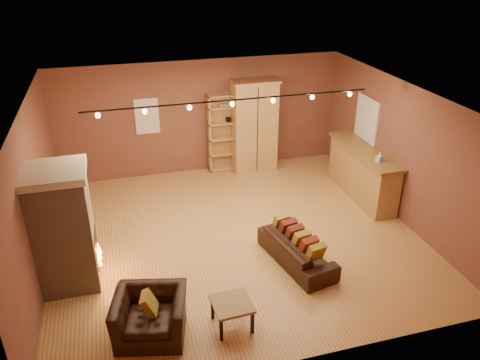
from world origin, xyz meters
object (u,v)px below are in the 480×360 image
object	(u,v)px
bookcase	(224,132)
armoire	(254,125)
armchair	(150,309)
bar_counter	(362,172)
coffee_table	(232,306)
loveseat	(297,245)
fireplace	(64,228)

from	to	relation	value
bookcase	armoire	distance (m)	0.78
bookcase	armchair	world-z (taller)	bookcase
bar_counter	coffee_table	distance (m)	5.05
loveseat	coffee_table	distance (m)	1.96
bookcase	loveseat	distance (m)	4.32
fireplace	loveseat	distance (m)	3.97
armchair	bar_counter	bearing A→B (deg)	44.52
fireplace	coffee_table	bearing A→B (deg)	-36.71
bookcase	coffee_table	size ratio (longest dim) A/B	3.32
bar_counter	coffee_table	size ratio (longest dim) A/B	4.01
bar_counter	loveseat	distance (m)	3.10
bookcase	loveseat	size ratio (longest dim) A/B	1.11
bookcase	armchair	bearing A→B (deg)	-114.42
armoire	coffee_table	size ratio (longest dim) A/B	3.87
fireplace	loveseat	world-z (taller)	fireplace
loveseat	armoire	bearing A→B (deg)	-17.91
armoire	bar_counter	bearing A→B (deg)	-47.41
armchair	coffee_table	world-z (taller)	armchair
bookcase	bar_counter	xyz separation A→B (m)	(2.66, -2.28, -0.43)
armchair	armoire	bearing A→B (deg)	71.97
loveseat	armchair	distance (m)	2.92
loveseat	coffee_table	size ratio (longest dim) A/B	2.98
fireplace	armoire	bearing A→B (deg)	39.47
armchair	coffee_table	bearing A→B (deg)	5.86
armoire	loveseat	world-z (taller)	armoire
loveseat	armchair	size ratio (longest dim) A/B	1.53
armchair	coffee_table	xyz separation A→B (m)	(1.18, -0.16, -0.08)
fireplace	bar_counter	bearing A→B (deg)	13.21
fireplace	bookcase	bearing A→B (deg)	46.28
bar_counter	coffee_table	world-z (taller)	bar_counter
fireplace	armchair	distance (m)	2.06
armoire	armchair	xyz separation A→B (m)	(-3.16, -5.15, -0.71)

